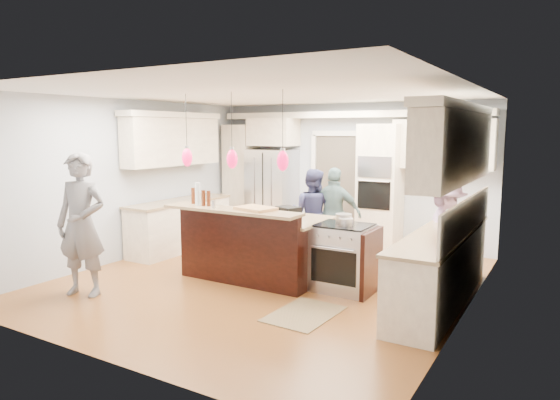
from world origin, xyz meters
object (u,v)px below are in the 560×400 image
at_px(island_range, 345,258).
at_px(person_far_left, 312,213).
at_px(kitchen_island, 256,245).
at_px(person_bar_end, 81,225).
at_px(refrigerator, 272,193).

height_order(island_range, person_far_left, person_far_left).
height_order(kitchen_island, person_far_left, person_far_left).
bearing_deg(person_bar_end, refrigerator, 70.27).
distance_m(person_bar_end, person_far_left, 3.76).
height_order(refrigerator, person_bar_end, person_bar_end).
bearing_deg(kitchen_island, refrigerator, 116.90).
height_order(person_bar_end, person_far_left, person_bar_end).
xyz_separation_m(refrigerator, person_far_left, (1.49, -1.10, -0.13)).
bearing_deg(refrigerator, island_range, -42.59).
bearing_deg(person_far_left, island_range, 125.66).
distance_m(refrigerator, person_far_left, 1.86).
relative_size(refrigerator, island_range, 1.96).
bearing_deg(refrigerator, kitchen_island, -63.10).
bearing_deg(refrigerator, person_far_left, -36.42).
height_order(refrigerator, kitchen_island, refrigerator).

